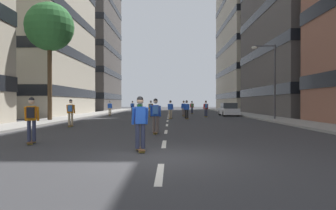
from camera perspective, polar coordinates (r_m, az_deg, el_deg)
name	(u,v)px	position (r m, az deg, el deg)	size (l,w,h in m)	color
ground_plane	(168,117)	(35.03, 0.03, -2.11)	(155.65, 155.65, 0.00)	#333335
sidewalk_left	(88,115)	(39.53, -14.18, -1.73)	(2.91, 71.34, 0.14)	gray
sidewalk_right	(249,115)	(39.42, 14.33, -1.73)	(2.91, 71.34, 0.14)	gray
lane_markings	(168,116)	(37.08, 0.05, -1.96)	(0.16, 62.20, 0.01)	silver
building_left_mid	(15,40)	(44.37, -25.68, 10.43)	(15.68, 18.10, 18.39)	#BCB29E
building_left_far	(75,42)	(68.27, -16.22, 10.80)	(15.68, 19.74, 27.49)	#4C4744
building_right_far	(263,27)	(68.74, 16.66, 13.28)	(15.68, 23.84, 33.51)	#B2A893
parked_car_near	(229,110)	(37.85, 10.80, -0.87)	(1.82, 4.40, 1.52)	silver
street_tree_near	(50,27)	(28.70, -20.42, 12.88)	(3.96, 3.96, 9.66)	#4C3823
streetlamp_right	(271,73)	(29.52, 17.88, 5.42)	(2.13, 0.30, 6.50)	#3F3F44
skater_0	(71,111)	(21.56, -17.03, -1.05)	(0.55, 0.91, 1.78)	brown
skater_1	(187,109)	(30.11, 3.36, -0.66)	(0.56, 0.92, 1.78)	brown
skater_2	(110,107)	(38.87, -10.35, -0.41)	(0.55, 0.91, 1.78)	brown
skater_3	(31,117)	(13.15, -23.24, -2.03)	(0.57, 0.92, 1.78)	brown
skater_4	(206,108)	(34.53, 6.80, -0.47)	(0.55, 0.92, 1.78)	brown
skater_5	(156,114)	(15.98, -2.25, -1.55)	(0.53, 0.90, 1.78)	brown
skater_6	(140,109)	(29.78, -5.07, -0.67)	(0.56, 0.92, 1.78)	brown
skater_7	(192,106)	(44.67, 4.31, -0.25)	(0.55, 0.92, 1.78)	brown
skater_8	(132,107)	(44.29, -6.38, -0.30)	(0.54, 0.91, 1.78)	brown
skater_9	(140,121)	(10.28, -5.00, -2.85)	(0.57, 0.92, 1.78)	brown
skater_10	(170,109)	(30.56, 0.44, -0.64)	(0.57, 0.92, 1.78)	brown
skater_11	(184,108)	(36.01, 2.82, -0.47)	(0.56, 0.92, 1.78)	brown
skater_12	(151,108)	(34.31, -3.11, -0.47)	(0.56, 0.92, 1.78)	brown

